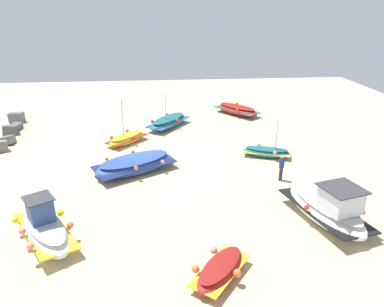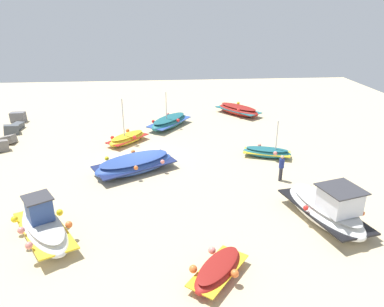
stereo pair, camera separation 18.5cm
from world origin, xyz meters
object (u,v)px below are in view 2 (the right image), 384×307
at_px(person_walking, 281,166).
at_px(fishing_boat_3, 135,164).
at_px(fishing_boat_0, 327,209).
at_px(fishing_boat_7, 127,138).
at_px(fishing_boat_1, 44,227).
at_px(fishing_boat_2, 169,122).
at_px(fishing_boat_4, 267,152).
at_px(fishing_boat_6, 218,270).
at_px(fishing_boat_5, 238,110).

bearing_deg(person_walking, fishing_boat_3, 37.79).
relative_size(fishing_boat_0, fishing_boat_7, 1.54).
distance_m(fishing_boat_0, fishing_boat_1, 13.41).
bearing_deg(fishing_boat_2, fishing_boat_3, -159.55).
bearing_deg(fishing_boat_4, fishing_boat_6, 85.43).
bearing_deg(fishing_boat_3, fishing_boat_6, -98.65).
relative_size(fishing_boat_3, fishing_boat_4, 1.61).
distance_m(fishing_boat_1, fishing_boat_6, 8.14).
bearing_deg(fishing_boat_7, person_walking, -85.85).
height_order(fishing_boat_2, fishing_boat_6, fishing_boat_2).
bearing_deg(fishing_boat_6, person_walking, 6.48).
bearing_deg(fishing_boat_0, fishing_boat_4, 168.78).
distance_m(fishing_boat_1, fishing_boat_2, 17.14).
xyz_separation_m(fishing_boat_0, fishing_boat_6, (-3.48, 5.90, -0.38)).
height_order(fishing_boat_5, fishing_boat_7, fishing_boat_7).
height_order(fishing_boat_1, fishing_boat_5, fishing_boat_1).
bearing_deg(fishing_boat_7, fishing_boat_4, -69.22).
height_order(fishing_boat_2, fishing_boat_7, fishing_boat_7).
bearing_deg(fishing_boat_6, fishing_boat_5, 24.98).
distance_m(fishing_boat_5, person_walking, 14.40).
xyz_separation_m(fishing_boat_5, fishing_boat_7, (-7.06, 10.20, -0.09)).
relative_size(fishing_boat_0, fishing_boat_5, 1.15).
height_order(fishing_boat_1, fishing_boat_3, fishing_boat_1).
bearing_deg(fishing_boat_4, fishing_boat_7, -0.41).
bearing_deg(fishing_boat_7, fishing_boat_0, -97.59).
distance_m(fishing_boat_2, person_walking, 12.81).
distance_m(fishing_boat_3, fishing_boat_6, 10.88).
relative_size(fishing_boat_5, fishing_boat_7, 1.33).
bearing_deg(fishing_boat_1, fishing_boat_7, -44.69).
relative_size(fishing_boat_2, fishing_boat_7, 1.35).
xyz_separation_m(fishing_boat_3, fishing_boat_4, (1.62, -9.14, -0.16)).
relative_size(fishing_boat_4, fishing_boat_6, 1.14).
height_order(fishing_boat_5, fishing_boat_6, fishing_boat_5).
xyz_separation_m(fishing_boat_0, person_walking, (4.66, 0.80, 0.20)).
bearing_deg(fishing_boat_0, fishing_boat_1, -104.00).
xyz_separation_m(fishing_boat_4, fishing_boat_7, (3.66, 10.04, 0.02)).
xyz_separation_m(fishing_boat_3, fishing_boat_6, (-10.18, -3.85, -0.14)).
bearing_deg(person_walking, fishing_boat_4, -42.31).
relative_size(fishing_boat_2, fishing_boat_3, 0.85).
bearing_deg(fishing_boat_0, fishing_boat_2, -170.48).
xyz_separation_m(fishing_boat_1, fishing_boat_7, (12.30, -2.76, -0.27)).
height_order(fishing_boat_0, fishing_boat_6, fishing_boat_0).
xyz_separation_m(fishing_boat_0, fishing_boat_1, (-0.32, 13.40, -0.09)).
bearing_deg(fishing_boat_0, person_walking, 174.34).
height_order(fishing_boat_0, fishing_boat_4, fishing_boat_4).
bearing_deg(fishing_boat_5, fishing_boat_4, 141.00).
xyz_separation_m(fishing_boat_2, fishing_boat_5, (3.35, -6.83, -0.01)).
xyz_separation_m(fishing_boat_4, fishing_boat_5, (10.71, -0.15, 0.11)).
relative_size(fishing_boat_0, fishing_boat_2, 1.14).
bearing_deg(fishing_boat_6, fishing_boat_7, 55.66).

